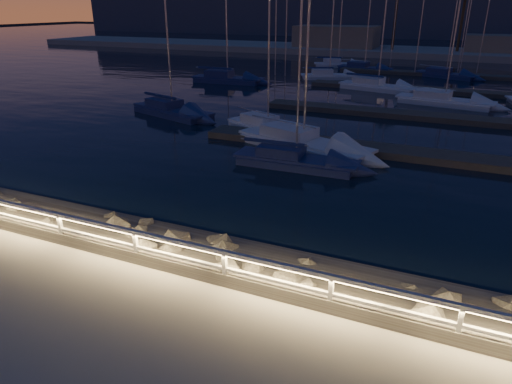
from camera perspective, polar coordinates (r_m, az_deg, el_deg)
ground at (r=12.41m, az=4.58°, el=-13.42°), size 400.00×400.00×0.00m
harbor_water at (r=41.73m, az=19.22°, el=9.76°), size 400.00×440.00×0.60m
guard_rail at (r=11.99m, az=4.38°, el=-10.35°), size 44.11×0.12×1.06m
riprap at (r=13.39m, az=17.71°, el=-12.74°), size 35.78×3.27×1.46m
floating_docks at (r=42.88m, az=19.49°, el=10.81°), size 22.00×36.00×0.40m
far_shore at (r=83.98m, az=22.33°, el=16.00°), size 160.00×14.00×5.20m
distant_hills at (r=145.50m, az=14.70°, el=20.67°), size 230.00×37.50×18.00m
sailboat_a at (r=30.43m, az=1.28°, el=8.20°), size 6.60×4.34×11.08m
sailboat_b at (r=23.98m, az=4.63°, el=4.17°), size 6.57×2.16×11.09m
sailboat_c at (r=27.09m, az=5.57°, el=6.37°), size 8.73×4.93×14.30m
sailboat_e at (r=51.22m, az=-3.79°, el=14.00°), size 7.98×2.80×13.45m
sailboat_f at (r=36.11m, az=-10.60°, el=10.11°), size 7.70×4.32×12.66m
sailboat_g at (r=42.39m, az=22.23°, el=10.63°), size 8.09×3.58×13.28m
sailboat_i at (r=54.42m, az=8.97°, el=14.22°), size 6.57×4.23×10.99m
sailboat_j at (r=47.91m, az=14.76°, el=12.73°), size 7.97×3.97×13.09m
sailboat_k at (r=59.24m, az=22.49°, el=13.48°), size 7.27×4.54×12.00m
sailboat_m at (r=65.64m, az=10.06°, el=15.50°), size 6.63×3.92×10.99m
sailboat_n at (r=62.33m, az=13.25°, el=14.91°), size 7.17×3.44×11.78m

